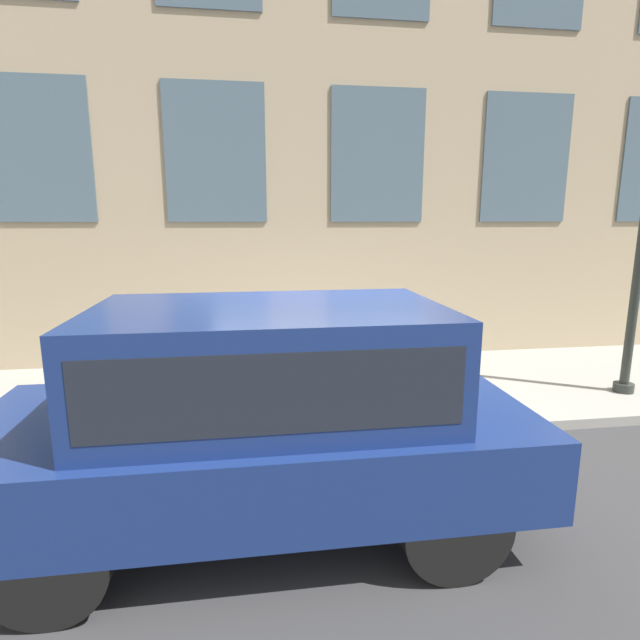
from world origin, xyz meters
TOP-DOWN VIEW (x-y plane):
  - ground_plane at (0.00, 0.00)m, footprint 80.00×80.00m
  - sidewalk at (1.57, 0.00)m, footprint 3.15×60.00m
  - building_facade at (3.29, 0.00)m, footprint 0.33×40.00m
  - fire_hydrant at (0.44, -0.19)m, footprint 0.28×0.41m
  - person at (0.75, 0.24)m, footprint 0.27×0.18m
  - parked_truck_navy_near at (-1.37, 0.75)m, footprint 1.82×4.26m

SIDE VIEW (x-z plane):
  - ground_plane at x=0.00m, z-range 0.00..0.00m
  - sidewalk at x=1.57m, z-range 0.00..0.12m
  - fire_hydrant at x=0.44m, z-range 0.13..0.95m
  - person at x=0.75m, z-range 0.24..1.35m
  - parked_truck_navy_near at x=-1.37m, z-range 0.13..1.96m
  - building_facade at x=3.29m, z-range 0.01..11.09m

